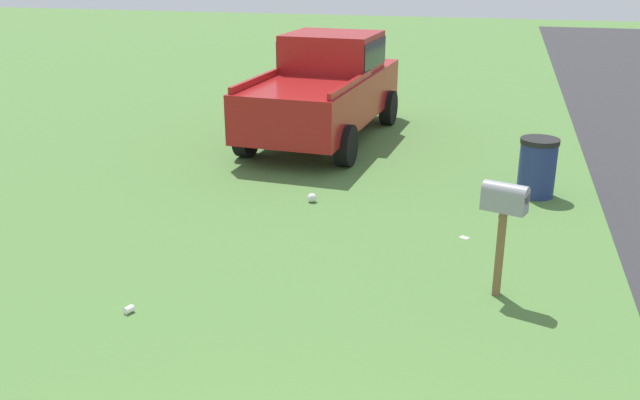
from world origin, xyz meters
TOP-DOWN VIEW (x-y plane):
  - mailbox at (5.21, -1.09)m, footprint 0.34×0.52m
  - pickup_truck at (11.58, 2.51)m, footprint 5.20×2.50m
  - trash_bin at (8.85, -1.61)m, footprint 0.60×0.60m
  - litter_cup_far_scatter at (7.73, -1.12)m, footprint 0.09×0.10m
  - litter_cup_midfield_b at (3.77, 2.74)m, footprint 0.12×0.11m
  - litter_bag_near_hydrant at (7.65, 1.74)m, footprint 0.14×0.14m
  - litter_wrapper_by_mailbox at (6.80, -0.64)m, footprint 0.13×0.15m

SIDE VIEW (x-z plane):
  - litter_wrapper_by_mailbox at x=6.80m, z-range 0.00..0.01m
  - litter_cup_far_scatter at x=7.73m, z-range 0.00..0.08m
  - litter_cup_midfield_b at x=3.77m, z-range 0.00..0.08m
  - litter_bag_near_hydrant at x=7.65m, z-range 0.00..0.14m
  - trash_bin at x=8.85m, z-range 0.00..0.94m
  - mailbox at x=5.21m, z-range 0.40..1.73m
  - pickup_truck at x=11.58m, z-range 0.06..2.15m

